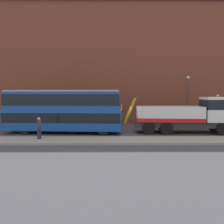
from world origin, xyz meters
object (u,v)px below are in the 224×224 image
Objects in this scene: street_lamp at (188,96)px; pedestrian_onlooker at (39,128)px; recovery_tow_truck at (188,115)px; double_decker_bus at (63,110)px.

pedestrian_onlooker is at bearing -148.32° from street_lamp.
recovery_tow_truck is at bearing -108.19° from street_lamp.
double_decker_bus is 14.68m from street_lamp.
double_decker_bus is 1.91× the size of street_lamp.
recovery_tow_truck is 5.97× the size of pedestrian_onlooker.
recovery_tow_truck is at bearing -11.11° from pedestrian_onlooker.
double_decker_bus is (-11.84, 0.03, 0.47)m from recovery_tow_truck.
street_lamp is (13.61, 5.36, 1.24)m from double_decker_bus.
double_decker_bus is at bearing 45.68° from pedestrian_onlooker.
pedestrian_onlooker is (-13.00, -3.72, -0.77)m from recovery_tow_truck.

